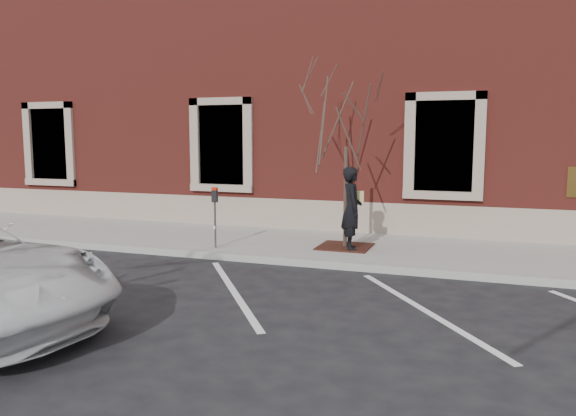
% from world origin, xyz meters
% --- Properties ---
extents(ground, '(120.00, 120.00, 0.00)m').
position_xyz_m(ground, '(0.00, 0.00, 0.00)').
color(ground, '#28282B').
rests_on(ground, ground).
extents(sidewalk_near, '(40.00, 3.50, 0.15)m').
position_xyz_m(sidewalk_near, '(0.00, 1.75, 0.07)').
color(sidewalk_near, '#A8A59E').
rests_on(sidewalk_near, ground).
extents(curb_near, '(40.00, 0.12, 0.15)m').
position_xyz_m(curb_near, '(0.00, -0.05, 0.07)').
color(curb_near, '#9E9E99').
rests_on(curb_near, ground).
extents(parking_stripes, '(28.00, 4.40, 0.01)m').
position_xyz_m(parking_stripes, '(0.00, -2.20, 0.00)').
color(parking_stripes, silver).
rests_on(parking_stripes, ground).
extents(building_civic, '(40.00, 8.62, 8.00)m').
position_xyz_m(building_civic, '(0.00, 7.74, 4.00)').
color(building_civic, maroon).
rests_on(building_civic, ground).
extents(man, '(0.65, 0.78, 1.83)m').
position_xyz_m(man, '(1.26, 1.21, 1.07)').
color(man, black).
rests_on(man, sidewalk_near).
extents(parking_meter, '(0.12, 0.09, 1.36)m').
position_xyz_m(parking_meter, '(-1.68, 0.45, 1.09)').
color(parking_meter, '#595B60').
rests_on(parking_meter, sidewalk_near).
extents(tree_grate, '(1.15, 1.15, 0.03)m').
position_xyz_m(tree_grate, '(1.06, 1.45, 0.16)').
color(tree_grate, '#411B14').
rests_on(tree_grate, sidewalk_near).
extents(sapling, '(2.47, 2.47, 4.11)m').
position_xyz_m(sapling, '(1.06, 1.45, 3.02)').
color(sapling, '#442F29').
rests_on(sapling, sidewalk_near).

